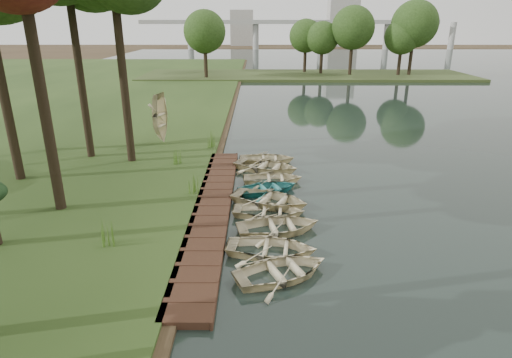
{
  "coord_description": "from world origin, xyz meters",
  "views": [
    {
      "loc": [
        0.4,
        -17.6,
        8.02
      ],
      "look_at": [
        0.36,
        1.16,
        1.12
      ],
      "focal_mm": 30.0,
      "sensor_mm": 36.0,
      "label": 1
    }
  ],
  "objects_px": {
    "boardwalk": "(212,208)",
    "rowboat_0": "(282,268)",
    "rowboat_1": "(271,246)",
    "rowboat_2": "(278,224)",
    "stored_rowboat": "(163,137)"
  },
  "relations": [
    {
      "from": "boardwalk",
      "to": "rowboat_1",
      "type": "xyz_separation_m",
      "value": [
        2.52,
        -3.93,
        0.24
      ]
    },
    {
      "from": "rowboat_1",
      "to": "stored_rowboat",
      "type": "height_order",
      "value": "stored_rowboat"
    },
    {
      "from": "boardwalk",
      "to": "rowboat_0",
      "type": "distance_m",
      "value": 6.11
    },
    {
      "from": "rowboat_0",
      "to": "rowboat_1",
      "type": "relative_size",
      "value": 0.99
    },
    {
      "from": "rowboat_1",
      "to": "rowboat_0",
      "type": "bearing_deg",
      "value": -160.47
    },
    {
      "from": "boardwalk",
      "to": "rowboat_1",
      "type": "distance_m",
      "value": 4.67
    },
    {
      "from": "stored_rowboat",
      "to": "rowboat_2",
      "type": "bearing_deg",
      "value": -136.63
    },
    {
      "from": "boardwalk",
      "to": "rowboat_2",
      "type": "bearing_deg",
      "value": -36.68
    },
    {
      "from": "rowboat_2",
      "to": "boardwalk",
      "type": "bearing_deg",
      "value": 41.48
    },
    {
      "from": "rowboat_0",
      "to": "rowboat_2",
      "type": "xyz_separation_m",
      "value": [
        0.03,
        3.27,
        0.01
      ]
    },
    {
      "from": "rowboat_2",
      "to": "stored_rowboat",
      "type": "xyz_separation_m",
      "value": [
        -7.28,
        12.73,
        0.25
      ]
    },
    {
      "from": "boardwalk",
      "to": "stored_rowboat",
      "type": "relative_size",
      "value": 4.76
    },
    {
      "from": "rowboat_2",
      "to": "stored_rowboat",
      "type": "bearing_deg",
      "value": 17.94
    },
    {
      "from": "rowboat_0",
      "to": "rowboat_2",
      "type": "height_order",
      "value": "rowboat_2"
    },
    {
      "from": "rowboat_2",
      "to": "stored_rowboat",
      "type": "distance_m",
      "value": 14.67
    }
  ]
}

